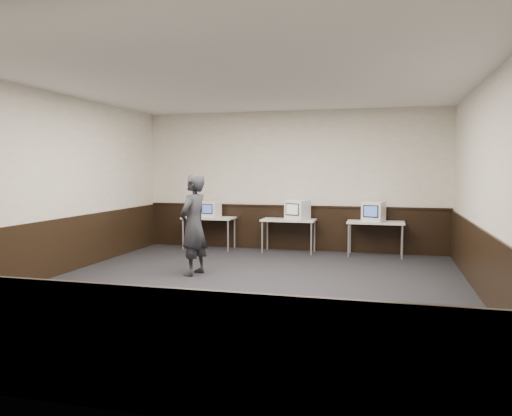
# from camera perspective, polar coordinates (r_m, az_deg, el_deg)

# --- Properties ---
(floor) EXTENTS (8.00, 8.00, 0.00)m
(floor) POSITION_cam_1_polar(r_m,az_deg,el_deg) (7.87, -1.35, -9.31)
(floor) COLOR black
(floor) RESTS_ON ground
(ceiling) EXTENTS (8.00, 8.00, 0.00)m
(ceiling) POSITION_cam_1_polar(r_m,az_deg,el_deg) (7.75, -1.40, 14.31)
(ceiling) COLOR white
(ceiling) RESTS_ON back_wall
(back_wall) EXTENTS (7.00, 0.00, 7.00)m
(back_wall) POSITION_cam_1_polar(r_m,az_deg,el_deg) (11.54, 4.16, 3.12)
(back_wall) COLOR beige
(back_wall) RESTS_ON ground
(front_wall) EXTENTS (7.00, 0.00, 7.00)m
(front_wall) POSITION_cam_1_polar(r_m,az_deg,el_deg) (3.97, -17.63, 0.23)
(front_wall) COLOR beige
(front_wall) RESTS_ON ground
(left_wall) EXTENTS (0.00, 8.00, 8.00)m
(left_wall) POSITION_cam_1_polar(r_m,az_deg,el_deg) (9.25, -22.71, 2.43)
(left_wall) COLOR beige
(left_wall) RESTS_ON ground
(right_wall) EXTENTS (0.00, 8.00, 8.00)m
(right_wall) POSITION_cam_1_polar(r_m,az_deg,el_deg) (7.47, 25.38, 1.93)
(right_wall) COLOR beige
(right_wall) RESTS_ON ground
(wainscot_back) EXTENTS (6.98, 0.04, 1.00)m
(wainscot_back) POSITION_cam_1_polar(r_m,az_deg,el_deg) (11.60, 4.11, -2.33)
(wainscot_back) COLOR black
(wainscot_back) RESTS_ON back_wall
(wainscot_front) EXTENTS (6.98, 0.04, 1.00)m
(wainscot_front) POSITION_cam_1_polar(r_m,az_deg,el_deg) (4.21, -17.11, -14.86)
(wainscot_front) COLOR black
(wainscot_front) RESTS_ON front_wall
(wainscot_left) EXTENTS (0.04, 7.98, 1.00)m
(wainscot_left) POSITION_cam_1_polar(r_m,az_deg,el_deg) (9.34, -22.41, -4.33)
(wainscot_left) COLOR black
(wainscot_left) RESTS_ON left_wall
(wainscot_right) EXTENTS (0.04, 7.98, 1.00)m
(wainscot_right) POSITION_cam_1_polar(r_m,az_deg,el_deg) (7.59, 24.95, -6.39)
(wainscot_right) COLOR black
(wainscot_right) RESTS_ON right_wall
(wainscot_rail) EXTENTS (6.98, 0.06, 0.04)m
(wainscot_rail) POSITION_cam_1_polar(r_m,az_deg,el_deg) (11.53, 4.10, 0.23)
(wainscot_rail) COLOR black
(wainscot_rail) RESTS_ON wainscot_back
(desk_left) EXTENTS (1.20, 0.60, 0.75)m
(desk_left) POSITION_cam_1_polar(r_m,az_deg,el_deg) (11.72, -5.41, -1.39)
(desk_left) COLOR silver
(desk_left) RESTS_ON ground
(desk_center) EXTENTS (1.20, 0.60, 0.75)m
(desk_center) POSITION_cam_1_polar(r_m,az_deg,el_deg) (11.21, 3.75, -1.64)
(desk_center) COLOR silver
(desk_center) RESTS_ON ground
(desk_right) EXTENTS (1.20, 0.60, 0.75)m
(desk_right) POSITION_cam_1_polar(r_m,az_deg,el_deg) (11.01, 13.51, -1.87)
(desk_right) COLOR silver
(desk_right) RESTS_ON ground
(emac_left) EXTENTS (0.42, 0.44, 0.37)m
(emac_left) POSITION_cam_1_polar(r_m,az_deg,el_deg) (11.68, -5.17, -0.13)
(emac_left) COLOR white
(emac_left) RESTS_ON desk_left
(emac_center) EXTENTS (0.57, 0.58, 0.44)m
(emac_center) POSITION_cam_1_polar(r_m,az_deg,el_deg) (11.13, 4.76, -0.19)
(emac_center) COLOR white
(emac_center) RESTS_ON desk_center
(emac_right) EXTENTS (0.53, 0.54, 0.43)m
(emac_right) POSITION_cam_1_polar(r_m,az_deg,el_deg) (10.96, 13.29, -0.39)
(emac_right) COLOR white
(emac_right) RESTS_ON desk_right
(person) EXTENTS (0.55, 0.73, 1.79)m
(person) POSITION_cam_1_polar(r_m,az_deg,el_deg) (8.87, -7.15, -1.90)
(person) COLOR #232428
(person) RESTS_ON ground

